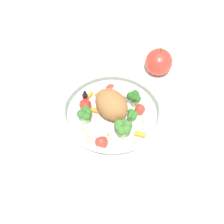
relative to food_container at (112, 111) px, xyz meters
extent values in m
plane|color=silver|center=(0.02, 0.00, -0.03)|extent=(2.40, 2.40, 0.00)
cylinder|color=white|center=(0.00, 0.00, -0.03)|extent=(0.23, 0.23, 0.01)
torus|color=white|center=(0.00, 0.00, 0.01)|extent=(0.24, 0.24, 0.01)
ellipsoid|color=#935B33|center=(0.00, 0.01, 0.01)|extent=(0.10, 0.11, 0.07)
cylinder|color=#8EB766|center=(0.06, 0.02, -0.01)|extent=(0.01, 0.01, 0.02)
sphere|color=#23561E|center=(0.07, 0.02, 0.01)|extent=(0.02, 0.02, 0.02)
sphere|color=#23561E|center=(0.06, 0.03, 0.01)|extent=(0.02, 0.02, 0.02)
sphere|color=#23561E|center=(0.06, 0.03, 0.01)|extent=(0.01, 0.01, 0.01)
sphere|color=#23561E|center=(0.05, 0.03, 0.01)|extent=(0.02, 0.02, 0.02)
sphere|color=#23561E|center=(0.05, 0.03, 0.01)|extent=(0.02, 0.02, 0.02)
sphere|color=#23561E|center=(0.06, 0.02, 0.01)|extent=(0.01, 0.01, 0.01)
sphere|color=#23561E|center=(0.06, 0.02, 0.01)|extent=(0.02, 0.02, 0.02)
sphere|color=#23561E|center=(0.07, 0.02, 0.01)|extent=(0.02, 0.02, 0.02)
cylinder|color=#8EB766|center=(0.01, -0.06, -0.01)|extent=(0.01, 0.01, 0.02)
sphere|color=#386B28|center=(0.02, -0.06, 0.02)|extent=(0.02, 0.02, 0.02)
sphere|color=#386B28|center=(0.02, -0.05, 0.01)|extent=(0.02, 0.02, 0.02)
sphere|color=#386B28|center=(0.01, -0.05, 0.02)|extent=(0.02, 0.02, 0.02)
sphere|color=#386B28|center=(0.00, -0.06, 0.02)|extent=(0.02, 0.02, 0.02)
sphere|color=#386B28|center=(0.01, -0.07, 0.02)|extent=(0.02, 0.02, 0.02)
sphere|color=#386B28|center=(0.02, -0.07, 0.02)|extent=(0.02, 0.02, 0.02)
cylinder|color=#7FAD5B|center=(0.05, -0.02, -0.02)|extent=(0.01, 0.01, 0.01)
sphere|color=#2D6023|center=(0.05, -0.02, 0.00)|extent=(0.02, 0.02, 0.02)
sphere|color=#2D6023|center=(0.05, -0.02, 0.00)|extent=(0.01, 0.01, 0.01)
sphere|color=#2D6023|center=(0.04, -0.01, 0.00)|extent=(0.02, 0.02, 0.02)
sphere|color=#2D6023|center=(0.04, -0.02, 0.00)|extent=(0.01, 0.01, 0.01)
sphere|color=#2D6023|center=(0.04, -0.02, 0.00)|extent=(0.01, 0.01, 0.01)
sphere|color=#2D6023|center=(0.05, -0.03, 0.00)|extent=(0.01, 0.01, 0.01)
sphere|color=#2D6023|center=(0.05, -0.03, 0.00)|extent=(0.01, 0.01, 0.01)
cylinder|color=#8EB766|center=(-0.06, 0.00, -0.01)|extent=(0.02, 0.02, 0.02)
sphere|color=#2D6023|center=(-0.05, 0.00, 0.01)|extent=(0.02, 0.02, 0.02)
sphere|color=#2D6023|center=(-0.06, 0.01, 0.01)|extent=(0.02, 0.02, 0.02)
sphere|color=#2D6023|center=(-0.07, 0.00, 0.01)|extent=(0.02, 0.02, 0.02)
sphere|color=#2D6023|center=(-0.07, 0.00, 0.01)|extent=(0.02, 0.02, 0.02)
sphere|color=#2D6023|center=(-0.07, -0.01, 0.01)|extent=(0.02, 0.02, 0.02)
sphere|color=#2D6023|center=(-0.06, -0.01, 0.01)|extent=(0.02, 0.02, 0.02)
sphere|color=white|center=(0.04, 0.06, 0.00)|extent=(0.03, 0.03, 0.03)
sphere|color=white|center=(0.04, 0.07, -0.01)|extent=(0.02, 0.02, 0.02)
sphere|color=white|center=(0.03, 0.06, 0.00)|extent=(0.03, 0.03, 0.03)
sphere|color=white|center=(0.03, 0.05, 0.00)|extent=(0.03, 0.03, 0.03)
sphere|color=white|center=(0.04, 0.05, -0.01)|extent=(0.03, 0.03, 0.03)
sphere|color=white|center=(-0.03, -0.05, -0.01)|extent=(0.03, 0.03, 0.03)
sphere|color=white|center=(-0.04, -0.05, 0.00)|extent=(0.03, 0.03, 0.03)
sphere|color=white|center=(-0.04, -0.05, -0.01)|extent=(0.03, 0.03, 0.03)
sphere|color=white|center=(-0.04, -0.04, -0.01)|extent=(0.02, 0.02, 0.02)
sphere|color=white|center=(-0.04, -0.05, -0.01)|extent=(0.02, 0.02, 0.02)
sphere|color=white|center=(-0.04, -0.06, -0.01)|extent=(0.03, 0.03, 0.03)
sphere|color=white|center=(-0.04, -0.05, 0.00)|extent=(0.03, 0.03, 0.03)
cube|color=yellow|center=(-0.05, 0.06, -0.02)|extent=(0.02, 0.01, 0.00)
cylinder|color=red|center=(-0.05, 0.06, -0.01)|extent=(0.02, 0.02, 0.02)
sphere|color=black|center=(-0.05, 0.06, 0.00)|extent=(0.01, 0.01, 0.01)
sphere|color=black|center=(-0.05, 0.06, 0.01)|extent=(0.01, 0.01, 0.01)
sphere|color=black|center=(-0.06, 0.05, 0.01)|extent=(0.01, 0.01, 0.01)
cylinder|color=orange|center=(0.05, -0.07, -0.02)|extent=(0.03, 0.02, 0.01)
cylinder|color=orange|center=(-0.04, 0.02, -0.02)|extent=(0.03, 0.02, 0.01)
cylinder|color=orange|center=(-0.04, 0.07, -0.02)|extent=(0.02, 0.02, 0.01)
cylinder|color=orange|center=(-0.02, 0.07, -0.02)|extent=(0.03, 0.02, 0.01)
sphere|color=red|center=(-0.04, -0.08, -0.01)|extent=(0.03, 0.03, 0.03)
sphere|color=red|center=(0.07, -0.01, -0.01)|extent=(0.03, 0.03, 0.03)
sphere|color=red|center=(0.01, 0.07, -0.01)|extent=(0.03, 0.03, 0.03)
sphere|color=red|center=(-0.06, 0.04, -0.01)|extent=(0.03, 0.03, 0.03)
sphere|color=tan|center=(0.04, -0.09, -0.02)|extent=(0.01, 0.01, 0.01)
sphere|color=#D1B775|center=(-0.07, -0.06, -0.02)|extent=(0.01, 0.01, 0.01)
sphere|color=#D1B775|center=(0.03, -0.04, -0.02)|extent=(0.01, 0.01, 0.01)
sphere|color=tan|center=(-0.07, -0.02, -0.02)|extent=(0.01, 0.01, 0.01)
sphere|color=#D1B775|center=(0.07, -0.03, -0.02)|extent=(0.01, 0.01, 0.01)
sphere|color=#D1B775|center=(0.05, 0.07, -0.02)|extent=(0.01, 0.01, 0.01)
sphere|color=tan|center=(-0.06, -0.04, -0.02)|extent=(0.01, 0.01, 0.01)
sphere|color=#D1B775|center=(-0.07, 0.06, -0.02)|extent=(0.01, 0.01, 0.01)
sphere|color=#D1B775|center=(0.04, 0.08, -0.02)|extent=(0.01, 0.01, 0.01)
sphere|color=#D1B775|center=(-0.01, -0.05, -0.02)|extent=(0.01, 0.01, 0.01)
sphere|color=red|center=(0.15, 0.13, 0.00)|extent=(0.07, 0.07, 0.07)
cylinder|color=brown|center=(0.15, 0.13, 0.05)|extent=(0.00, 0.00, 0.01)
camera|label=1|loc=(-0.09, -0.45, 0.61)|focal=52.11mm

